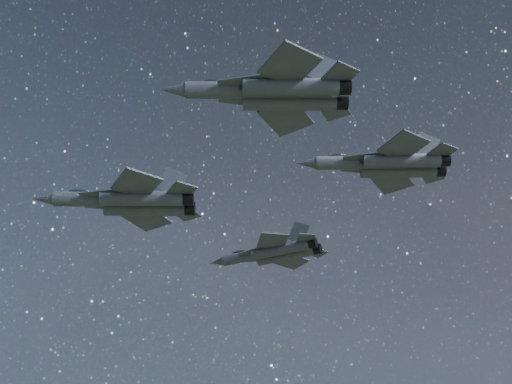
# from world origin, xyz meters

# --- Properties ---
(jet_lead) EXTENTS (19.77, 13.83, 4.98)m
(jet_lead) POSITION_xyz_m (-13.69, -2.64, 152.39)
(jet_lead) COLOR #393E47
(jet_left) EXTENTS (16.94, 11.38, 4.28)m
(jet_left) POSITION_xyz_m (1.77, 13.06, 152.91)
(jet_left) COLOR #393E47
(jet_right) EXTENTS (18.03, 12.63, 4.54)m
(jet_right) POSITION_xyz_m (4.27, -18.85, 152.90)
(jet_right) COLOR #393E47
(jet_slot) EXTENTS (17.42, 12.25, 4.40)m
(jet_slot) POSITION_xyz_m (15.66, -4.54, 154.20)
(jet_slot) COLOR #393E47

